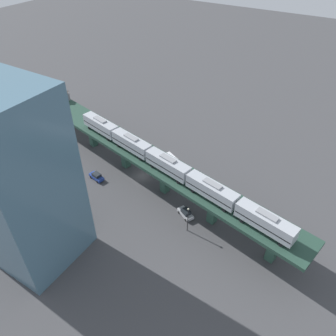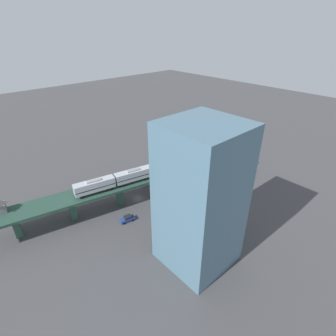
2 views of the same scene
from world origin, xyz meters
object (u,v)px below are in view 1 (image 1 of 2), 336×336
(street_car_blue, at_px, (97,176))
(street_lamp, at_px, (188,218))
(street_car_silver, at_px, (186,213))
(delivery_truck, at_px, (173,163))
(subway_train, at_px, (168,164))
(office_tower, at_px, (19,184))
(signal_hut, at_px, (63,95))

(street_car_blue, height_order, street_lamp, street_lamp)
(street_car_silver, distance_m, street_lamp, 5.42)
(delivery_truck, height_order, street_lamp, street_lamp)
(subway_train, bearing_deg, street_car_blue, 100.40)
(office_tower, bearing_deg, delivery_truck, -14.08)
(signal_hut, xyz_separation_m, delivery_truck, (-3.32, -42.87, -8.06))
(signal_hut, xyz_separation_m, street_car_blue, (-17.88, -28.06, -8.89))
(subway_train, height_order, street_lamp, subway_train)
(subway_train, distance_m, street_car_blue, 22.45)
(street_car_blue, bearing_deg, subway_train, -79.60)
(street_car_blue, height_order, office_tower, office_tower)
(signal_hut, relative_size, delivery_truck, 0.51)
(street_car_silver, height_order, office_tower, office_tower)
(subway_train, bearing_deg, street_lamp, -126.10)
(street_car_silver, bearing_deg, subway_train, 65.65)
(subway_train, relative_size, office_tower, 1.71)
(street_car_blue, bearing_deg, delivery_truck, -45.47)
(subway_train, xyz_separation_m, street_car_silver, (-3.01, -6.65, -9.63))
(subway_train, height_order, office_tower, office_tower)
(street_car_blue, bearing_deg, office_tower, -167.05)
(signal_hut, distance_m, street_lamp, 61.09)
(street_car_silver, relative_size, street_lamp, 0.68)
(street_car_blue, bearing_deg, signal_hut, 57.49)
(office_tower, bearing_deg, street_car_silver, -41.69)
(street_car_blue, bearing_deg, street_lamp, -95.87)
(signal_hut, relative_size, office_tower, 0.11)
(subway_train, height_order, signal_hut, subway_train)
(signal_hut, height_order, delivery_truck, signal_hut)
(street_car_silver, height_order, street_lamp, street_lamp)
(street_car_blue, xyz_separation_m, street_car_silver, (0.65, -26.59, 0.00))
(office_tower, bearing_deg, subway_train, -28.53)
(delivery_truck, bearing_deg, signal_hut, 85.58)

